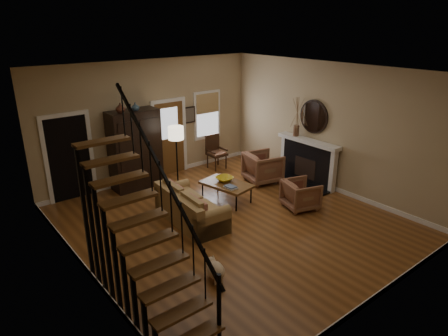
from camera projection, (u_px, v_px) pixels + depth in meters
room at (171, 143)px, 9.47m from camera, size 7.00×7.33×3.30m
staircase at (142, 214)px, 5.81m from camera, size 0.94×2.80×3.20m
fireplace at (309, 157)px, 10.88m from camera, size 0.33×1.95×2.30m
armoire at (135, 150)px, 10.48m from camera, size 1.30×0.60×2.10m
vase_a at (120, 108)px, 9.79m from camera, size 0.24×0.24×0.25m
vase_b at (135, 107)px, 10.03m from camera, size 0.20×0.20×0.21m
sofa at (191, 206)px, 8.85m from camera, size 0.98×2.00×0.73m
coffee_table at (227, 192)px, 9.90m from camera, size 0.96×1.36×0.48m
bowl at (224, 179)px, 9.94m from camera, size 0.43×0.43×0.10m
books at (231, 187)px, 9.52m from camera, size 0.23×0.31×0.06m
armchair_left at (301, 195)px, 9.49m from camera, size 0.94×0.93×0.69m
armchair_right at (263, 167)px, 11.04m from camera, size 1.10×1.08×0.83m
floor_lamp at (177, 159)px, 10.32m from camera, size 0.44×0.44×1.74m
side_chair at (217, 152)px, 12.01m from camera, size 0.54×0.54×1.02m
dog at (216, 271)px, 6.87m from camera, size 0.40×0.54×0.35m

